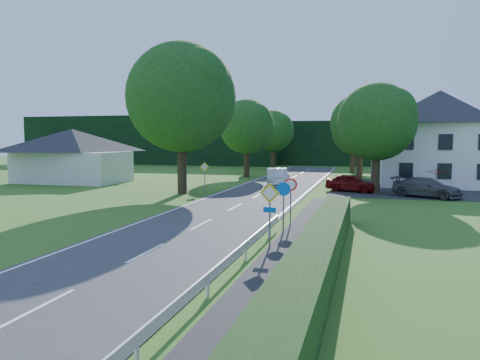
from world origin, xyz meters
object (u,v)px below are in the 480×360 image
(moving_car, at_px, (277,178))
(parked_car_grey, at_px, (427,187))
(parasol, at_px, (435,181))
(motorcycle, at_px, (283,182))
(parked_car_silver_a, at_px, (408,176))
(parked_car_red, at_px, (352,183))
(streetlight, at_px, (371,136))

(moving_car, bearing_deg, parked_car_grey, -30.20)
(parasol, bearing_deg, motorcycle, 179.28)
(parked_car_silver_a, relative_size, parked_car_grey, 0.90)
(parasol, bearing_deg, moving_car, 176.92)
(parked_car_red, relative_size, parked_car_silver_a, 0.94)
(streetlight, relative_size, parasol, 3.83)
(parked_car_red, bearing_deg, parasol, -63.34)
(motorcycle, xyz_separation_m, parked_car_red, (5.79, -0.94, 0.18))
(streetlight, xyz_separation_m, parked_car_grey, (4.00, -3.50, -3.72))
(parked_car_silver_a, distance_m, parked_car_grey, 10.51)
(parked_car_grey, bearing_deg, parasol, 10.37)
(parasol, bearing_deg, parked_car_silver_a, 100.75)
(motorcycle, height_order, parked_car_silver_a, parked_car_silver_a)
(streetlight, distance_m, motorcycle, 8.16)
(moving_car, distance_m, parked_car_silver_a, 13.19)
(parked_car_grey, height_order, parasol, parasol)
(streetlight, xyz_separation_m, moving_car, (-7.76, 0.18, -3.60))
(parked_car_red, xyz_separation_m, parked_car_silver_a, (4.90, 8.29, 0.02))
(parked_car_grey, bearing_deg, moving_car, 100.61)
(streetlight, xyz_separation_m, motorcycle, (-7.16, -0.35, -3.90))
(streetlight, relative_size, parked_car_silver_a, 1.82)
(parked_car_red, bearing_deg, moving_car, 96.51)
(streetlight, bearing_deg, parked_car_red, -136.74)
(streetlight, height_order, motorcycle, streetlight)
(moving_car, height_order, parked_car_grey, moving_car)
(parasol, bearing_deg, parked_car_grey, -107.63)
(moving_car, bearing_deg, streetlight, -14.16)
(parked_car_silver_a, bearing_deg, streetlight, 129.03)
(streetlight, distance_m, parked_car_grey, 6.48)
(streetlight, relative_size, parked_car_red, 1.94)
(motorcycle, bearing_deg, parked_car_red, -8.35)
(moving_car, height_order, motorcycle, moving_car)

